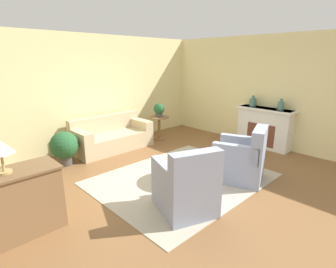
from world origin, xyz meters
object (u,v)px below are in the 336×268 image
at_px(vase_mantel_far, 281,106).
at_px(potted_plant_on_side_table, 159,109).
at_px(vase_mantel_near, 253,102).
at_px(ottoman_table, 182,167).
at_px(side_table, 159,124).
at_px(armchair_left, 186,188).
at_px(table_lamp, 0,148).
at_px(potted_plant_floor, 64,146).
at_px(armchair_right, 242,160).
at_px(couch, 112,137).
at_px(dresser, 10,204).

height_order(vase_mantel_far, potted_plant_on_side_table, vase_mantel_far).
bearing_deg(potted_plant_on_side_table, vase_mantel_near, -53.87).
xyz_separation_m(ottoman_table, side_table, (1.49, 2.30, 0.17)).
relative_size(armchair_left, potted_plant_on_side_table, 2.80).
distance_m(side_table, table_lamp, 4.66).
bearing_deg(side_table, potted_plant_on_side_table, -116.57).
distance_m(potted_plant_on_side_table, potted_plant_floor, 2.76).
distance_m(ottoman_table, table_lamp, 2.89).
bearing_deg(potted_plant_floor, vase_mantel_far, -33.23).
bearing_deg(potted_plant_floor, table_lamp, -128.28).
height_order(armchair_left, vase_mantel_near, vase_mantel_near).
bearing_deg(vase_mantel_near, potted_plant_on_side_table, 126.13).
bearing_deg(armchair_right, potted_plant_on_side_table, 77.93).
distance_m(armchair_left, table_lamp, 2.45).
bearing_deg(vase_mantel_near, couch, 142.29).
distance_m(ottoman_table, vase_mantel_near, 3.09).
bearing_deg(potted_plant_floor, dresser, -128.28).
distance_m(armchair_left, vase_mantel_near, 3.87).
height_order(ottoman_table, vase_mantel_far, vase_mantel_far).
bearing_deg(vase_mantel_near, armchair_right, -154.29).
xyz_separation_m(dresser, table_lamp, (0.00, 0.00, 0.74)).
xyz_separation_m(side_table, vase_mantel_near, (1.47, -2.01, 0.68)).
bearing_deg(potted_plant_on_side_table, ottoman_table, -123.01).
height_order(vase_mantel_far, table_lamp, table_lamp).
bearing_deg(vase_mantel_near, potted_plant_floor, 154.34).
bearing_deg(armchair_right, potted_plant_floor, 124.37).
relative_size(couch, armchair_right, 1.83).
bearing_deg(vase_mantel_far, table_lamp, 171.28).
height_order(ottoman_table, potted_plant_floor, potted_plant_floor).
relative_size(vase_mantel_near, potted_plant_floor, 0.38).
distance_m(ottoman_table, dresser, 2.75).
height_order(armchair_left, potted_plant_on_side_table, armchair_left).
relative_size(armchair_left, dresser, 0.88).
distance_m(couch, vase_mantel_far, 4.22).
xyz_separation_m(side_table, vase_mantel_far, (1.47, -2.74, 0.68)).
relative_size(armchair_left, side_table, 1.63).
xyz_separation_m(armchair_right, vase_mantel_near, (2.11, 1.02, 0.74)).
bearing_deg(side_table, vase_mantel_near, -53.87).
bearing_deg(potted_plant_floor, couch, 9.54).
distance_m(armchair_right, table_lamp, 3.82).
distance_m(armchair_right, potted_plant_floor, 3.67).
bearing_deg(potted_plant_floor, vase_mantel_near, -25.66).
relative_size(armchair_left, ottoman_table, 1.27).
xyz_separation_m(vase_mantel_near, table_lamp, (-5.67, 0.14, 0.06)).
relative_size(armchair_right, dresser, 0.88).
bearing_deg(armchair_left, potted_plant_on_side_table, 54.12).
distance_m(armchair_left, vase_mantel_far, 3.74).
bearing_deg(armchair_right, table_lamp, 161.97).
bearing_deg(ottoman_table, armchair_right, -40.88).
xyz_separation_m(ottoman_table, dresser, (-2.71, 0.42, 0.18)).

